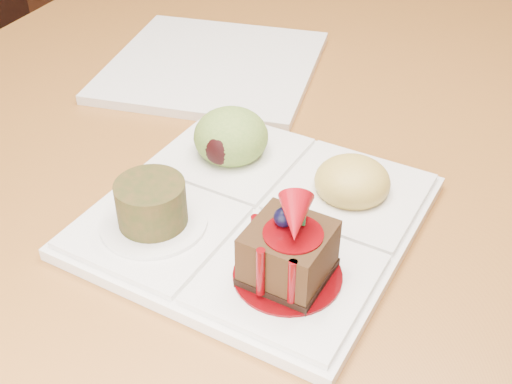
% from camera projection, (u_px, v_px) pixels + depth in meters
% --- Properties ---
extents(ground, '(6.00, 6.00, 0.00)m').
position_uv_depth(ground, '(321.00, 357.00, 1.41)').
color(ground, '#5A2C19').
extents(dining_table, '(1.00, 1.80, 0.75)m').
position_uv_depth(dining_table, '(348.00, 76.00, 1.00)').
color(dining_table, '#9E6D29').
rests_on(dining_table, ground).
extents(chair_left, '(0.47, 0.47, 0.89)m').
position_uv_depth(chair_left, '(19.00, 30.00, 1.58)').
color(chair_left, black).
rests_on(chair_left, ground).
extents(sampler_plate, '(0.31, 0.31, 0.11)m').
position_uv_depth(sampler_plate, '(257.00, 200.00, 0.60)').
color(sampler_plate, white).
rests_on(sampler_plate, dining_table).
extents(second_plate, '(0.30, 0.30, 0.01)m').
position_uv_depth(second_plate, '(213.00, 66.00, 0.86)').
color(second_plate, white).
rests_on(second_plate, dining_table).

